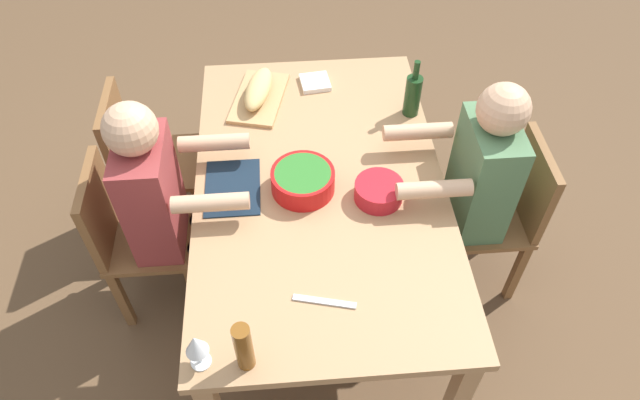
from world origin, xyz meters
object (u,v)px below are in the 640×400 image
(diner_far_center, at_px, (163,199))
(serving_bowl_greens, at_px, (303,180))
(beer_bottle, at_px, (244,347))
(wine_glass, at_px, (196,345))
(serving_bowl_pasta, at_px, (379,190))
(chair_far_right, at_px, (144,158))
(cutting_board, at_px, (259,98))
(napkin_stack, at_px, (315,82))
(dining_table, at_px, (320,195))
(chair_near_center, at_px, (502,210))
(bread_loaf, at_px, (258,89))
(wine_bottle, at_px, (413,95))
(diner_near_center, at_px, (472,180))
(chair_far_center, at_px, (132,233))

(diner_far_center, bearing_deg, serving_bowl_greens, -92.69)
(beer_bottle, bearing_deg, wine_glass, 84.40)
(serving_bowl_pasta, bearing_deg, beer_bottle, 141.91)
(chair_far_right, height_order, wine_glass, wine_glass)
(chair_far_right, height_order, cutting_board, chair_far_right)
(napkin_stack, bearing_deg, chair_far_right, 102.35)
(diner_far_center, xyz_separation_m, napkin_stack, (0.67, -0.70, 0.05))
(dining_table, bearing_deg, chair_near_center, -90.00)
(dining_table, distance_m, bread_loaf, 0.64)
(diner_far_center, relative_size, wine_bottle, 4.14)
(dining_table, bearing_deg, diner_near_center, -90.00)
(diner_far_center, bearing_deg, serving_bowl_pasta, -96.57)
(chair_near_center, xyz_separation_m, cutting_board, (0.57, 1.10, 0.27))
(chair_far_right, xyz_separation_m, bread_loaf, (0.09, -0.60, 0.32))
(dining_table, xyz_separation_m, wine_bottle, (0.42, -0.46, 0.19))
(serving_bowl_pasta, bearing_deg, chair_far_right, 61.71)
(chair_near_center, height_order, chair_far_right, same)
(chair_near_center, bearing_deg, diner_near_center, 90.00)
(cutting_board, xyz_separation_m, bread_loaf, (0.00, 0.00, 0.06))
(diner_far_center, distance_m, chair_far_right, 0.56)
(diner_far_center, bearing_deg, dining_table, -90.00)
(chair_far_center, relative_size, cutting_board, 2.12)
(serving_bowl_pasta, relative_size, cutting_board, 0.50)
(chair_far_center, height_order, beer_bottle, beer_bottle)
(chair_near_center, relative_size, serving_bowl_greens, 3.20)
(chair_far_center, distance_m, serving_bowl_greens, 0.84)
(dining_table, xyz_separation_m, chair_far_right, (0.48, 0.85, -0.18))
(napkin_stack, bearing_deg, diner_far_center, 134.00)
(chair_near_center, distance_m, cutting_board, 1.27)
(bread_loaf, distance_m, napkin_stack, 0.30)
(diner_far_center, relative_size, wine_glass, 7.23)
(cutting_board, relative_size, napkin_stack, 2.86)
(chair_far_center, distance_m, diner_far_center, 0.28)
(diner_far_center, height_order, serving_bowl_greens, diner_far_center)
(chair_far_right, xyz_separation_m, beer_bottle, (-1.27, -0.54, 0.37))
(serving_bowl_pasta, bearing_deg, dining_table, 66.02)
(serving_bowl_pasta, distance_m, cutting_board, 0.83)
(serving_bowl_pasta, relative_size, wine_bottle, 0.69)
(diner_near_center, distance_m, wine_glass, 1.38)
(chair_far_center, xyz_separation_m, serving_bowl_pasta, (-0.10, -1.08, 0.30))
(diner_far_center, relative_size, chair_far_right, 1.41)
(dining_table, height_order, wine_glass, wine_glass)
(dining_table, height_order, chair_far_right, chair_far_right)
(serving_bowl_pasta, xyz_separation_m, beer_bottle, (-0.69, 0.54, 0.06))
(chair_far_center, distance_m, cutting_board, 0.87)
(chair_far_center, bearing_deg, serving_bowl_pasta, -95.46)
(chair_far_right, distance_m, wine_bottle, 1.37)
(bread_loaf, relative_size, beer_bottle, 1.45)
(chair_near_center, relative_size, wine_bottle, 2.93)
(diner_far_center, xyz_separation_m, bread_loaf, (0.57, -0.42, 0.11))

